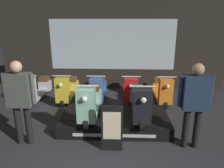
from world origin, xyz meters
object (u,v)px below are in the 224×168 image
at_px(scooter_display_right, 140,103).
at_px(scooter_backrow_1, 67,89).
at_px(scooter_backrow_0, 37,89).
at_px(person_left_browsing, 20,96).
at_px(person_right_browsing, 195,99).
at_px(scooter_backrow_3, 130,90).
at_px(scooter_backrow_4, 162,90).
at_px(scooter_display_left, 90,102).
at_px(price_sign_board, 112,128).
at_px(scooter_backrow_2, 99,89).

xyz_separation_m(scooter_display_right, scooter_backrow_1, (-2.06, 1.74, -0.29)).
height_order(scooter_backrow_0, person_left_browsing, person_left_browsing).
bearing_deg(person_right_browsing, scooter_display_right, 143.70).
bearing_deg(scooter_display_right, person_right_browsing, -36.30).
xyz_separation_m(scooter_display_right, scooter_backrow_0, (-3.02, 1.74, -0.29)).
distance_m(scooter_backrow_1, person_right_browsing, 3.94).
height_order(scooter_backrow_1, scooter_backrow_3, same).
height_order(scooter_backrow_4, person_right_browsing, person_right_browsing).
distance_m(scooter_display_right, scooter_backrow_4, 1.94).
distance_m(scooter_display_right, scooter_backrow_1, 2.71).
relative_size(scooter_backrow_0, person_right_browsing, 1.00).
relative_size(scooter_backrow_1, scooter_backrow_3, 1.00).
bearing_deg(scooter_display_left, scooter_backrow_3, 60.91).
bearing_deg(scooter_display_right, person_left_browsing, -163.51).
bearing_deg(price_sign_board, scooter_display_right, 56.84).
distance_m(scooter_backrow_1, price_sign_board, 3.02).
height_order(scooter_display_right, scooter_backrow_0, scooter_display_right).
distance_m(scooter_backrow_0, person_left_browsing, 2.62).
bearing_deg(person_left_browsing, scooter_display_right, 16.49).
xyz_separation_m(scooter_backrow_3, price_sign_board, (-0.44, -2.63, 0.12)).
bearing_deg(scooter_backrow_0, scooter_display_left, -42.32).
distance_m(scooter_backrow_4, person_left_browsing, 4.07).
height_order(scooter_backrow_4, person_left_browsing, person_left_browsing).
distance_m(scooter_display_right, scooter_backrow_0, 3.50).
height_order(scooter_display_left, person_right_browsing, person_right_browsing).
xyz_separation_m(scooter_display_left, scooter_backrow_0, (-1.91, 1.74, -0.29)).
bearing_deg(scooter_display_left, scooter_display_right, 0.00).
xyz_separation_m(scooter_backrow_0, price_sign_board, (2.44, -2.63, 0.12)).
xyz_separation_m(scooter_backrow_1, person_left_browsing, (-0.31, -2.44, 0.68)).
relative_size(scooter_display_right, scooter_backrow_1, 1.00).
relative_size(scooter_display_left, scooter_backrow_1, 1.00).
bearing_deg(scooter_backrow_3, scooter_backrow_4, 0.00).
relative_size(scooter_backrow_1, scooter_backrow_2, 1.00).
relative_size(scooter_backrow_0, scooter_backrow_1, 1.00).
xyz_separation_m(scooter_backrow_0, scooter_backrow_2, (1.92, 0.00, 0.00)).
bearing_deg(scooter_backrow_2, person_right_browsing, -49.88).
xyz_separation_m(scooter_backrow_0, person_left_browsing, (0.65, -2.44, 0.68)).
bearing_deg(person_left_browsing, person_right_browsing, -0.00).
distance_m(scooter_backrow_0, scooter_backrow_1, 0.96).
distance_m(scooter_display_left, scooter_display_right, 1.11).
xyz_separation_m(scooter_backrow_3, person_right_browsing, (1.10, -2.44, 0.67)).
height_order(scooter_backrow_0, scooter_backrow_3, same).
relative_size(scooter_backrow_0, person_left_browsing, 0.99).
xyz_separation_m(scooter_backrow_2, scooter_backrow_3, (0.96, 0.00, 0.00)).
relative_size(scooter_display_left, scooter_backrow_4, 1.00).
bearing_deg(person_left_browsing, scooter_backrow_0, 104.96).
relative_size(person_right_browsing, price_sign_board, 1.82).
bearing_deg(scooter_backrow_0, scooter_backrow_4, 0.00).
distance_m(scooter_backrow_4, person_right_browsing, 2.53).
bearing_deg(scooter_backrow_4, scooter_display_right, -115.16).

